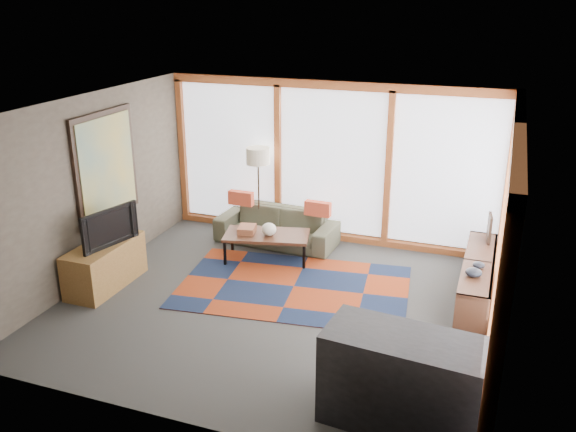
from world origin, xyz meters
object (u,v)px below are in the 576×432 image
(sofa, at_px, (277,227))
(bar_counter, at_px, (403,381))
(coffee_table, at_px, (267,247))
(television, at_px, (106,226))
(floor_lamp, at_px, (259,193))
(bookshelf, at_px, (477,279))
(tv_console, at_px, (105,265))

(sofa, bearing_deg, bar_counter, -51.22)
(coffee_table, height_order, bar_counter, bar_counter)
(television, relative_size, bar_counter, 0.62)
(bar_counter, bearing_deg, television, 166.24)
(sofa, relative_size, floor_lamp, 1.27)
(bookshelf, xyz_separation_m, television, (-4.81, -1.37, 0.62))
(bar_counter, bearing_deg, bookshelf, 85.77)
(tv_console, xyz_separation_m, bar_counter, (4.37, -1.48, 0.15))
(tv_console, xyz_separation_m, television, (0.06, 0.03, 0.58))
(bookshelf, distance_m, television, 5.04)
(sofa, bearing_deg, television, -122.98)
(floor_lamp, relative_size, bar_counter, 1.04)
(coffee_table, xyz_separation_m, bookshelf, (3.09, -0.18, 0.06))
(television, bearing_deg, sofa, -21.20)
(coffee_table, height_order, tv_console, tv_console)
(sofa, distance_m, floor_lamp, 0.63)
(coffee_table, xyz_separation_m, bar_counter, (2.60, -3.07, 0.25))
(floor_lamp, xyz_separation_m, coffee_table, (0.47, -0.83, -0.55))
(floor_lamp, bearing_deg, bookshelf, -15.89)
(sofa, xyz_separation_m, floor_lamp, (-0.37, 0.16, 0.48))
(television, bearing_deg, coffee_table, -33.04)
(sofa, bearing_deg, coffee_table, -78.65)
(television, distance_m, bar_counter, 4.59)
(coffee_table, relative_size, television, 1.38)
(sofa, xyz_separation_m, coffee_table, (0.10, -0.67, -0.07))
(tv_console, distance_m, bar_counter, 4.62)
(bar_counter, bearing_deg, floor_lamp, 133.76)
(television, bearing_deg, tv_console, 129.54)
(coffee_table, relative_size, bookshelf, 0.59)
(tv_console, bearing_deg, bar_counter, -18.72)
(tv_console, bearing_deg, coffee_table, 41.73)
(sofa, xyz_separation_m, bar_counter, (2.70, -3.74, 0.18))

